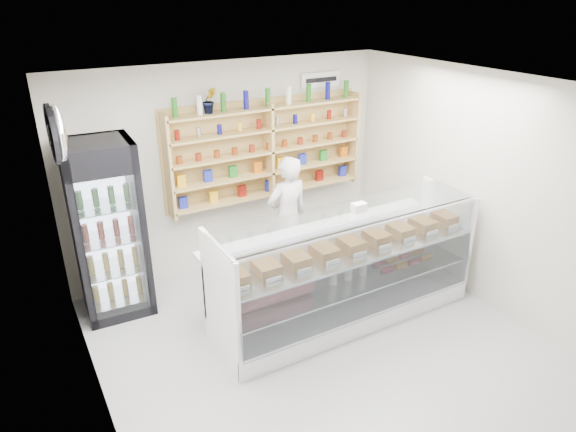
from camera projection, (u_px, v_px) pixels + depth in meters
room at (336, 239)px, 4.94m from camera, size 5.00×5.00×5.00m
display_counter at (343, 289)px, 6.04m from camera, size 3.15×0.94×1.37m
shop_worker at (287, 217)px, 6.81m from camera, size 0.63×0.43×1.67m
drinks_cooler at (108, 229)px, 5.92m from camera, size 0.80×0.78×2.12m
wall_shelving at (269, 151)px, 6.95m from camera, size 2.84×0.28×1.33m
potted_plant at (209, 100)px, 6.27m from camera, size 0.19×0.16×0.32m
security_mirror at (58, 133)px, 4.48m from camera, size 0.15×0.50×0.50m
wall_sign at (321, 80)px, 7.11m from camera, size 0.62×0.03×0.20m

